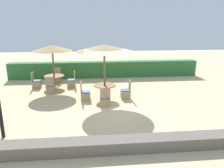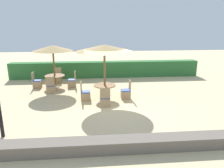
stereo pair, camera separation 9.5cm
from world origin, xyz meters
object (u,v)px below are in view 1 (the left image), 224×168
Objects in this scene: patio_chair_center_west at (85,95)px; patio_chair_back_left_north at (57,79)px; patio_chair_back_left_south at (51,88)px; patio_chair_center_east at (126,93)px; round_table_center at (105,88)px; parasol_back_left at (52,48)px; patio_chair_center_south at (105,101)px; patio_chair_back_left_west at (36,83)px; patio_chair_back_left_east at (72,83)px; parasol_center at (104,48)px; round_table_back_left at (54,78)px.

patio_chair_back_left_north is at bearing -151.61° from patio_chair_center_west.
patio_chair_back_left_south is at bearing -124.72° from patio_chair_center_west.
patio_chair_back_left_north is at bearing 48.95° from patio_chair_center_east.
patio_chair_center_east reaches higher than round_table_center.
patio_chair_center_south is at bearing -50.02° from parasol_back_left.
patio_chair_back_left_south and patio_chair_back_left_west have the same top height.
parasol_back_left is 2.67× the size of patio_chair_back_left_east.
patio_chair_center_south is (-0.05, -0.99, -2.28)m from parasol_center.
parasol_center is at bearing 89.92° from patio_chair_center_east.
parasol_center reaches higher than patio_chair_back_left_east.
patio_chair_back_left_south is 2.30m from patio_chair_center_west.
patio_chair_back_left_north is at bearing 129.84° from parasol_center.
patio_chair_back_left_east is (1.04, 1.08, 0.00)m from patio_chair_back_left_south.
patio_chair_center_south is (3.82, -3.33, 0.00)m from patio_chair_back_left_west.
patio_chair_center_west reaches higher than round_table_center.
patio_chair_back_left_west is at bearing 138.92° from patio_chair_center_south.
patio_chair_back_left_north is 3.92m from patio_chair_center_west.
patio_chair_back_left_south and patio_chair_center_south have the same top height.
parasol_back_left is 1.72m from round_table_back_left.
patio_chair_back_left_east is 0.34× the size of parasol_center.
parasol_center is (3.87, -2.34, 2.28)m from patio_chair_back_left_west.
patio_chair_center_east is (2.04, 0.05, 0.00)m from patio_chair_center_west.
patio_chair_back_left_west is at bearing 45.76° from patio_chair_back_left_north.
patio_chair_center_south is (-0.05, -0.99, -0.32)m from round_table_center.
patio_chair_back_left_west is 1.00× the size of patio_chair_back_left_east.
parasol_center is 1.96m from round_table_center.
patio_chair_center_south is at bearing -38.63° from patio_chair_back_left_south.
round_table_center is (2.81, -2.30, -0.00)m from round_table_back_left.
parasol_center reaches higher than patio_chair_back_left_north.
patio_chair_center_west reaches higher than round_table_back_left.
round_table_back_left is 3.63m from round_table_center.
patio_chair_center_west is at bearing -52.01° from parasol_back_left.
patio_chair_back_left_north is at bearing 122.41° from patio_chair_center_south.
round_table_back_left is 1.15m from patio_chair_back_left_north.
patio_chair_back_left_north is 2.14m from patio_chair_back_left_south.
parasol_center is at bearing 58.82° from patio_chair_back_left_west.
patio_chair_back_left_north is 1.48m from patio_chair_back_left_west.
patio_chair_back_left_west is at bearing 89.99° from patio_chair_back_left_east.
patio_chair_back_left_east is 2.54m from patio_chair_center_west.
patio_chair_back_left_south is at bearing 72.23° from patio_chair_center_east.
patio_chair_back_left_west is 5.47m from patio_chair_center_east.
patio_chair_back_left_south reaches higher than round_table_center.
round_table_back_left is at bearing 91.59° from patio_chair_back_left_north.
patio_chair_center_east is at bearing -30.69° from parasol_back_left.
patio_chair_back_left_north is at bearing 129.84° from round_table_center.
patio_chair_back_left_south is 1.50m from patio_chair_back_left_east.
parasol_back_left is 2.27m from patio_chair_back_left_east.
parasol_center is 2.51m from patio_chair_center_east.
round_table_back_left is at bearing -142.01° from patio_chair_center_west.
patio_chair_center_west is (-0.97, -0.05, -2.28)m from parasol_center.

